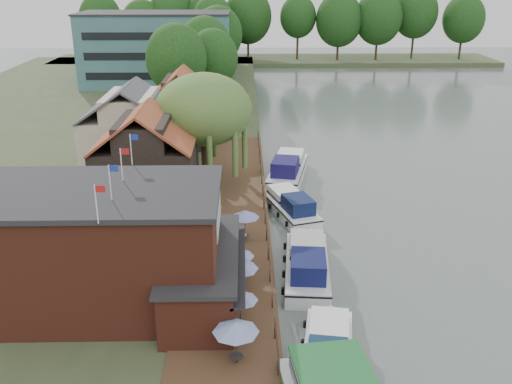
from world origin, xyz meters
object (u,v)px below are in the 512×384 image
object	(u,v)px
cottage_a	(146,159)
cottage_c	(182,107)
umbrella_5	(245,225)
umbrella_0	(236,343)
umbrella_1	(240,310)
cottage_b	(132,128)
umbrella_3	(238,265)
willow	(204,131)
cruiser_2	(290,203)
umbrella_4	(229,243)
umbrella_2	(239,278)
cruiser_3	(288,166)
pub	(123,247)
cruiser_1	(307,260)
hotel_block	(157,49)
cruiser_0	(328,349)

from	to	relation	value
cottage_a	cottage_c	size ratio (longest dim) A/B	1.01
umbrella_5	umbrella_0	bearing A→B (deg)	-91.91
cottage_c	umbrella_1	world-z (taller)	cottage_c
cottage_b	umbrella_3	xyz separation A→B (m)	(10.65, -22.96, -2.96)
willow	cruiser_2	bearing A→B (deg)	-32.42
umbrella_4	umbrella_5	distance (m)	3.10
cruiser_2	umbrella_2	bearing A→B (deg)	-123.35
cottage_b	umbrella_4	bearing A→B (deg)	-63.13
cruiser_2	cruiser_3	world-z (taller)	cruiser_3
willow	cruiser_2	world-z (taller)	willow
umbrella_0	pub	bearing A→B (deg)	137.82
cottage_a	cruiser_1	distance (m)	16.61
pub	cottage_c	size ratio (longest dim) A/B	2.35
hotel_block	cottage_b	xyz separation A→B (m)	(4.00, -46.00, -1.90)
cottage_c	umbrella_1	bearing A→B (deg)	-79.57
cottage_a	cruiser_2	xyz separation A→B (m)	(11.98, 0.25, -4.13)
pub	cottage_a	distance (m)	15.05
umbrella_2	cruiser_2	size ratio (longest dim) A/B	0.25
umbrella_1	cruiser_1	xyz separation A→B (m)	(4.52, 7.71, -1.05)
umbrella_2	cruiser_0	size ratio (longest dim) A/B	0.26
cottage_c	cruiser_1	size ratio (longest dim) A/B	0.84
umbrella_0	cottage_a	bearing A→B (deg)	109.94
cruiser_0	willow	bearing A→B (deg)	117.18
cruiser_0	umbrella_0	bearing A→B (deg)	-158.89
cottage_a	umbrella_0	distance (m)	22.53
umbrella_1	cruiser_1	size ratio (longest dim) A/B	0.23
cruiser_1	umbrella_3	bearing A→B (deg)	-145.95
willow	cruiser_3	bearing A→B (deg)	29.74
hotel_block	cottage_b	size ratio (longest dim) A/B	2.65
umbrella_4	cruiser_0	size ratio (longest dim) A/B	0.26
umbrella_0	umbrella_3	xyz separation A→B (m)	(0.03, 8.03, 0.00)
willow	cruiser_1	bearing A→B (deg)	-62.95
cruiser_2	umbrella_4	bearing A→B (deg)	-133.62
cottage_b	umbrella_1	xyz separation A→B (m)	(10.82, -28.07, -2.96)
cottage_a	umbrella_0	bearing A→B (deg)	-70.06
cottage_b	umbrella_1	distance (m)	30.23
willow	umbrella_2	bearing A→B (deg)	-80.59
cottage_a	cruiser_2	bearing A→B (deg)	1.18
umbrella_5	willow	bearing A→B (deg)	106.81
umbrella_4	cruiser_1	size ratio (longest dim) A/B	0.23
cottage_a	willow	bearing A→B (deg)	48.01
cruiser_3	umbrella_5	bearing A→B (deg)	-92.99
cruiser_3	cottage_a	bearing A→B (deg)	-130.65
umbrella_4	hotel_block	bearing A→B (deg)	102.04
cottage_b	cruiser_0	xyz separation A→B (m)	(15.43, -30.01, -4.15)
umbrella_3	umbrella_4	size ratio (longest dim) A/B	1.00
willow	umbrella_2	size ratio (longest dim) A/B	4.39
umbrella_3	cruiser_2	xyz separation A→B (m)	(4.33, 13.21, -1.17)
cottage_a	umbrella_5	bearing A→B (deg)	-40.39
pub	umbrella_3	distance (m)	7.35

